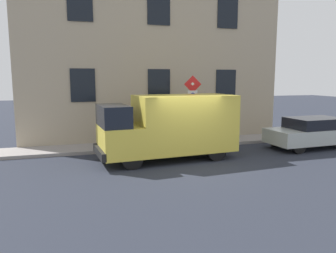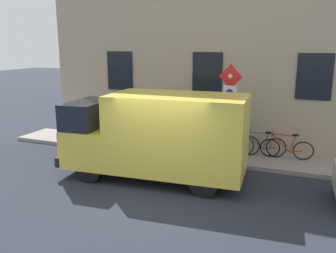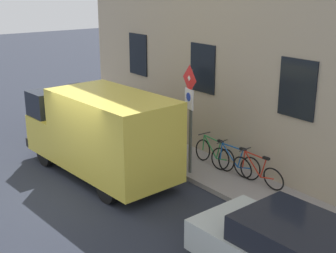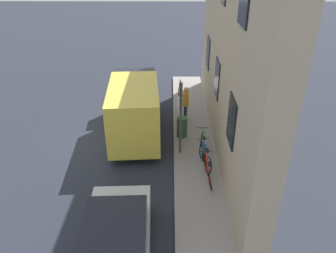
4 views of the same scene
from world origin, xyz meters
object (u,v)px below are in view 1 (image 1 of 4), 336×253
at_px(delivery_van, 170,126).
at_px(bicycle_green, 186,133).
at_px(pedestrian, 134,125).
at_px(bicycle_red, 217,131).
at_px(litter_bin, 165,135).
at_px(sign_post_stacked, 192,100).
at_px(bicycle_blue, 202,132).
at_px(parked_hatchback, 312,132).

relative_size(delivery_van, bicycle_green, 3.19).
height_order(bicycle_green, pedestrian, pedestrian).
bearing_deg(bicycle_red, litter_bin, 11.89).
bearing_deg(bicycle_green, pedestrian, 13.89).
height_order(sign_post_stacked, pedestrian, sign_post_stacked).
distance_m(bicycle_blue, pedestrian, 3.64).
bearing_deg(litter_bin, bicycle_red, -74.82).
bearing_deg(delivery_van, litter_bin, -104.92).
xyz_separation_m(bicycle_red, bicycle_blue, (-0.00, 0.86, 0.00)).
bearing_deg(sign_post_stacked, delivery_van, 139.12).
height_order(bicycle_blue, pedestrian, pedestrian).
bearing_deg(litter_bin, bicycle_blue, -69.23).
xyz_separation_m(pedestrian, litter_bin, (-0.21, -1.40, -0.48)).
bearing_deg(bicycle_blue, parked_hatchback, 139.27).
bearing_deg(bicycle_green, bicycle_blue, -178.90).
relative_size(bicycle_blue, pedestrian, 0.99).
bearing_deg(pedestrian, litter_bin, -95.03).
bearing_deg(bicycle_green, delivery_van, 60.77).
height_order(bicycle_red, bicycle_green, same).
xyz_separation_m(sign_post_stacked, parked_hatchback, (-1.76, -5.16, -1.44)).
bearing_deg(bicycle_green, sign_post_stacked, 89.50).
distance_m(bicycle_blue, bicycle_green, 0.86).
bearing_deg(delivery_van, bicycle_green, -124.61).
bearing_deg(litter_bin, pedestrian, 81.46).
xyz_separation_m(sign_post_stacked, litter_bin, (0.14, 1.26, -1.58)).
height_order(delivery_van, litter_bin, delivery_van).
distance_m(parked_hatchback, pedestrian, 8.10).
relative_size(bicycle_green, litter_bin, 1.90).
distance_m(delivery_van, parked_hatchback, 6.83).
bearing_deg(bicycle_green, litter_bin, 33.46).
bearing_deg(bicycle_blue, sign_post_stacked, 38.76).
xyz_separation_m(delivery_van, litter_bin, (2.04, -0.39, -0.74)).
height_order(bicycle_green, litter_bin, litter_bin).
relative_size(parked_hatchback, bicycle_green, 2.38).
bearing_deg(parked_hatchback, delivery_van, -1.40).
distance_m(sign_post_stacked, parked_hatchback, 5.63).
xyz_separation_m(bicycle_green, litter_bin, (-0.82, 1.29, 0.08)).
bearing_deg(delivery_van, bicycle_blue, -135.77).
distance_m(parked_hatchback, litter_bin, 6.69).
bearing_deg(bicycle_blue, pedestrian, 1.36).
bearing_deg(delivery_van, sign_post_stacked, -135.07).
bearing_deg(pedestrian, bicycle_blue, -76.80).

